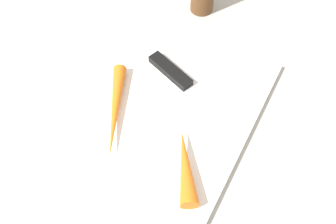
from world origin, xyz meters
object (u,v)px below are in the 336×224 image
object	(u,v)px
carrot_short	(185,166)
carrot_long	(115,110)
knife	(176,75)
cutting_board	(168,114)

from	to	relation	value
carrot_short	carrot_long	bearing A→B (deg)	43.62
knife	carrot_short	size ratio (longest dim) A/B	1.64
carrot_long	carrot_short	bearing A→B (deg)	49.09
knife	carrot_short	bearing A→B (deg)	-37.87
cutting_board	carrot_long	bearing A→B (deg)	120.52
cutting_board	knife	xyz separation A→B (m)	(0.07, 0.02, 0.01)
carrot_long	knife	bearing A→B (deg)	128.85
cutting_board	knife	bearing A→B (deg)	17.54
knife	carrot_long	size ratio (longest dim) A/B	1.15
carrot_short	carrot_long	world-z (taller)	carrot_short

